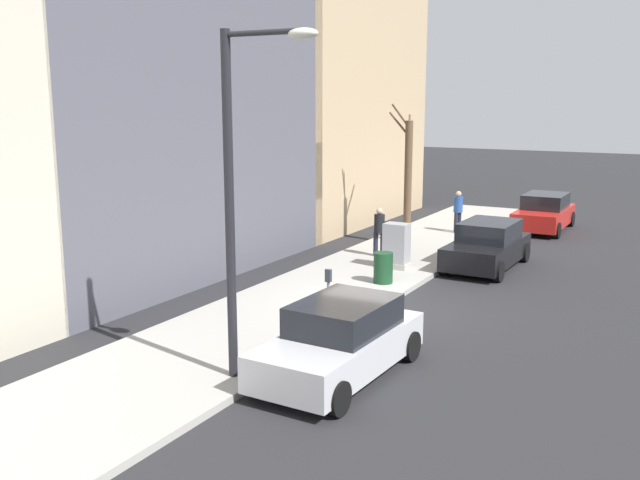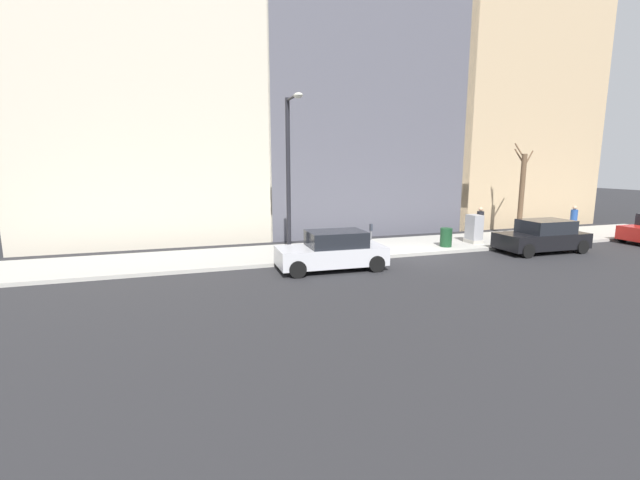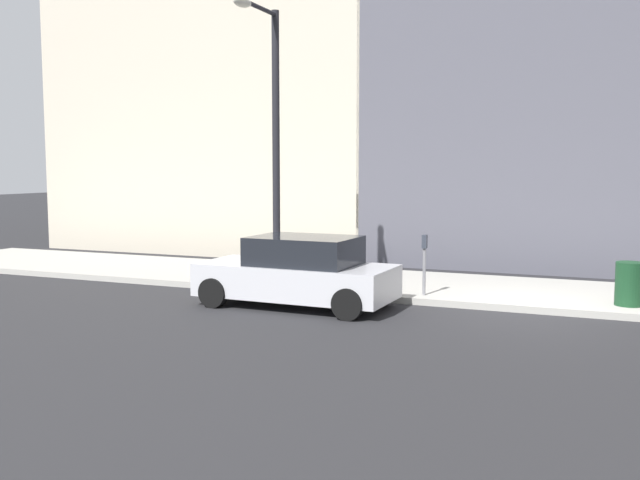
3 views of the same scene
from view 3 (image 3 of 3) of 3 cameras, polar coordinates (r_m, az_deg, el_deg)
The scene contains 6 objects.
ground_plane at distance 15.28m, azimuth 16.19°, elevation -5.67°, with size 120.00×120.00×0.00m, color #232326.
sidewalk at distance 17.23m, azimuth 16.93°, elevation -4.15°, with size 4.00×36.00×0.15m, color #9E9B93.
parked_car_silver at distance 15.29m, azimuth -1.75°, elevation -2.63°, with size 2.04×4.26×1.52m.
parking_meter at distance 15.95m, azimuth 8.35°, elevation -1.46°, with size 0.14×0.10×1.35m.
streetlamp at distance 16.97m, azimuth -3.95°, elevation 9.30°, with size 1.97×0.32×6.50m.
trash_bin at distance 15.99m, azimuth 23.51°, elevation -3.24°, with size 0.56×0.56×0.90m, color #14381E.
Camera 3 is at (-14.91, -1.56, 3.00)m, focal length 40.00 mm.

